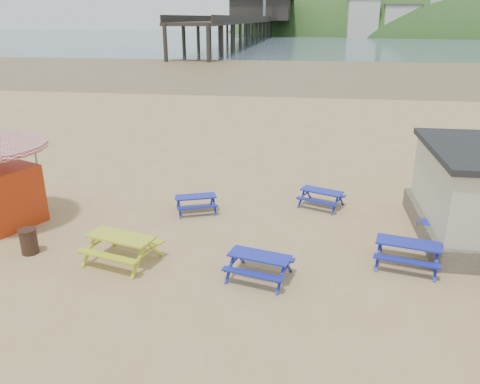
% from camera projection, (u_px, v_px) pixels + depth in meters
% --- Properties ---
extents(ground, '(400.00, 400.00, 0.00)m').
position_uv_depth(ground, '(218.00, 233.00, 16.27)').
color(ground, tan).
rests_on(ground, ground).
extents(wet_sand, '(400.00, 400.00, 0.00)m').
position_uv_depth(wet_sand, '(291.00, 70.00, 67.22)').
color(wet_sand, brown).
rests_on(wet_sand, ground).
extents(sea, '(400.00, 400.00, 0.00)m').
position_uv_depth(sea, '(306.00, 38.00, 173.76)').
color(sea, '#4C5F6D').
rests_on(sea, ground).
extents(picnic_table_blue_a, '(1.87, 1.70, 0.64)m').
position_uv_depth(picnic_table_blue_a, '(196.00, 204.00, 17.97)').
color(picnic_table_blue_a, '#131096').
rests_on(picnic_table_blue_a, ground).
extents(picnic_table_blue_b, '(1.98, 1.81, 0.68)m').
position_uv_depth(picnic_table_blue_b, '(321.00, 198.00, 18.45)').
color(picnic_table_blue_b, '#131096').
rests_on(picnic_table_blue_b, ground).
extents(picnic_table_blue_c, '(1.75, 1.44, 0.70)m').
position_uv_depth(picnic_table_blue_c, '(446.00, 233.00, 15.48)').
color(picnic_table_blue_c, '#131096').
rests_on(picnic_table_blue_c, ground).
extents(picnic_table_blue_d, '(2.03, 1.78, 0.73)m').
position_uv_depth(picnic_table_blue_d, '(259.00, 266.00, 13.35)').
color(picnic_table_blue_d, '#131096').
rests_on(picnic_table_blue_d, ground).
extents(picnic_table_blue_e, '(2.14, 1.86, 0.78)m').
position_uv_depth(picnic_table_blue_e, '(407.00, 254.00, 14.00)').
color(picnic_table_blue_e, '#131096').
rests_on(picnic_table_blue_e, ground).
extents(picnic_table_yellow, '(2.40, 2.12, 0.86)m').
position_uv_depth(picnic_table_yellow, '(122.00, 249.00, 14.23)').
color(picnic_table_yellow, '#91B01F').
rests_on(picnic_table_yellow, ground).
extents(litter_bin, '(0.56, 0.56, 0.83)m').
position_uv_depth(litter_bin, '(29.00, 241.00, 14.74)').
color(litter_bin, '#3A221A').
rests_on(litter_bin, ground).
extents(pier, '(24.00, 220.00, 39.29)m').
position_uv_depth(pier, '(260.00, 22.00, 181.98)').
color(pier, black).
rests_on(pier, ground).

